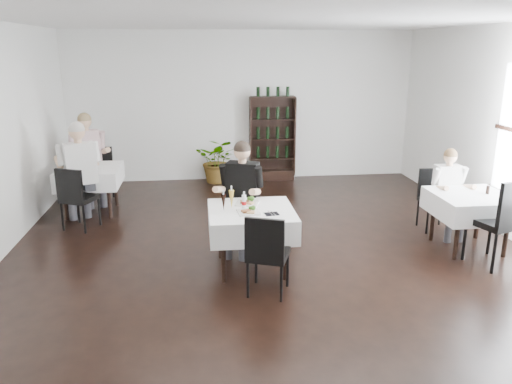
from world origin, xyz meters
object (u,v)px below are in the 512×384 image
main_table (251,221)px  potted_tree (218,160)px  wine_shelf (272,139)px  diner_main (241,189)px

main_table → potted_tree: size_ratio=1.12×
wine_shelf → diner_main: size_ratio=1.17×
wine_shelf → main_table: 4.41m
main_table → potted_tree: bearing=93.1°
main_table → potted_tree: (-0.23, 4.20, -0.16)m
main_table → diner_main: bearing=97.7°
potted_tree → diner_main: (0.15, -3.64, 0.41)m
wine_shelf → diner_main: (-0.98, -3.75, 0.02)m
wine_shelf → diner_main: 3.88m
potted_tree → diner_main: diner_main is taller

